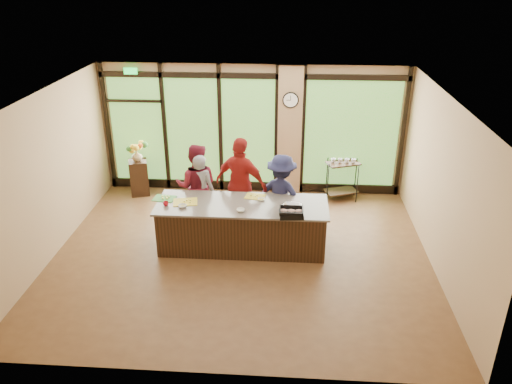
# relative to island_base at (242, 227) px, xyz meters

# --- Properties ---
(floor) EXTENTS (7.00, 7.00, 0.00)m
(floor) POSITION_rel_island_base_xyz_m (0.00, -0.30, -0.44)
(floor) COLOR brown
(floor) RESTS_ON ground
(ceiling) EXTENTS (7.00, 7.00, 0.00)m
(ceiling) POSITION_rel_island_base_xyz_m (0.00, -0.30, 2.56)
(ceiling) COLOR silver
(ceiling) RESTS_ON back_wall
(back_wall) EXTENTS (7.00, 0.00, 7.00)m
(back_wall) POSITION_rel_island_base_xyz_m (0.00, 2.70, 1.06)
(back_wall) COLOR tan
(back_wall) RESTS_ON floor
(left_wall) EXTENTS (0.00, 6.00, 6.00)m
(left_wall) POSITION_rel_island_base_xyz_m (-3.50, -0.30, 1.06)
(left_wall) COLOR tan
(left_wall) RESTS_ON floor
(right_wall) EXTENTS (0.00, 6.00, 6.00)m
(right_wall) POSITION_rel_island_base_xyz_m (3.50, -0.30, 1.06)
(right_wall) COLOR tan
(right_wall) RESTS_ON floor
(window_wall) EXTENTS (6.90, 0.12, 3.00)m
(window_wall) POSITION_rel_island_base_xyz_m (0.16, 2.65, 0.95)
(window_wall) COLOR tan
(window_wall) RESTS_ON floor
(island_base) EXTENTS (3.10, 1.00, 0.88)m
(island_base) POSITION_rel_island_base_xyz_m (0.00, 0.00, 0.00)
(island_base) COLOR #331E11
(island_base) RESTS_ON floor
(countertop) EXTENTS (3.20, 1.10, 0.04)m
(countertop) POSITION_rel_island_base_xyz_m (0.00, 0.00, 0.46)
(countertop) COLOR slate
(countertop) RESTS_ON island_base
(wall_clock) EXTENTS (0.36, 0.04, 0.36)m
(wall_clock) POSITION_rel_island_base_xyz_m (0.85, 2.57, 1.81)
(wall_clock) COLOR black
(wall_clock) RESTS_ON window_wall
(cook_left) EXTENTS (0.63, 0.45, 1.62)m
(cook_left) POSITION_rel_island_base_xyz_m (-0.91, 0.71, 0.37)
(cook_left) COLOR gray
(cook_left) RESTS_ON floor
(cook_midleft) EXTENTS (0.87, 0.68, 1.77)m
(cook_midleft) POSITION_rel_island_base_xyz_m (-1.01, 0.85, 0.44)
(cook_midleft) COLOR maroon
(cook_midleft) RESTS_ON floor
(cook_midright) EXTENTS (1.23, 0.89, 1.94)m
(cook_midright) POSITION_rel_island_base_xyz_m (-0.09, 0.79, 0.53)
(cook_midright) COLOR maroon
(cook_midright) RESTS_ON floor
(cook_right) EXTENTS (1.22, 0.95, 1.65)m
(cook_right) POSITION_rel_island_base_xyz_m (0.72, 0.67, 0.39)
(cook_right) COLOR #1C1D3E
(cook_right) RESTS_ON floor
(roasting_pan) EXTENTS (0.45, 0.37, 0.07)m
(roasting_pan) POSITION_rel_island_base_xyz_m (0.92, -0.43, 0.52)
(roasting_pan) COLOR black
(roasting_pan) RESTS_ON countertop
(mixing_bowl) EXTENTS (0.41, 0.41, 0.09)m
(mixing_bowl) POSITION_rel_island_base_xyz_m (0.92, -0.18, 0.52)
(mixing_bowl) COLOR silver
(mixing_bowl) RESTS_ON countertop
(cutting_board_left) EXTENTS (0.44, 0.36, 0.01)m
(cutting_board_left) POSITION_rel_island_base_xyz_m (-1.50, 0.13, 0.49)
(cutting_board_left) COLOR #3A8A32
(cutting_board_left) RESTS_ON countertop
(cutting_board_center) EXTENTS (0.50, 0.41, 0.01)m
(cutting_board_center) POSITION_rel_island_base_xyz_m (-1.07, -0.00, 0.49)
(cutting_board_center) COLOR gold
(cutting_board_center) RESTS_ON countertop
(cutting_board_right) EXTENTS (0.42, 0.34, 0.01)m
(cutting_board_right) POSITION_rel_island_base_xyz_m (0.22, 0.33, 0.49)
(cutting_board_right) COLOR gold
(cutting_board_right) RESTS_ON countertop
(prep_bowl_near) EXTENTS (0.20, 0.20, 0.05)m
(prep_bowl_near) POSITION_rel_island_base_xyz_m (-1.08, -0.22, 0.50)
(prep_bowl_near) COLOR white
(prep_bowl_near) RESTS_ON countertop
(prep_bowl_mid) EXTENTS (0.19, 0.19, 0.05)m
(prep_bowl_mid) POSITION_rel_island_base_xyz_m (0.00, -0.31, 0.50)
(prep_bowl_mid) COLOR white
(prep_bowl_mid) RESTS_ON countertop
(prep_bowl_far) EXTENTS (0.16, 0.16, 0.03)m
(prep_bowl_far) POSITION_rel_island_base_xyz_m (0.35, 0.19, 0.50)
(prep_bowl_far) COLOR white
(prep_bowl_far) RESTS_ON countertop
(red_ramekin) EXTENTS (0.13, 0.13, 0.08)m
(red_ramekin) POSITION_rel_island_base_xyz_m (-1.40, -0.17, 0.52)
(red_ramekin) COLOR #B31120
(red_ramekin) RESTS_ON countertop
(flower_stand) EXTENTS (0.52, 0.52, 0.83)m
(flower_stand) POSITION_rel_island_base_xyz_m (-2.65, 2.26, -0.02)
(flower_stand) COLOR #331E11
(flower_stand) RESTS_ON floor
(flower_vase) EXTENTS (0.29, 0.29, 0.25)m
(flower_vase) POSITION_rel_island_base_xyz_m (-2.65, 2.26, 0.52)
(flower_vase) COLOR #927B50
(flower_vase) RESTS_ON flower_stand
(bar_cart) EXTENTS (0.83, 0.65, 0.99)m
(bar_cart) POSITION_rel_island_base_xyz_m (2.08, 2.32, 0.16)
(bar_cart) COLOR #331E11
(bar_cart) RESTS_ON floor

